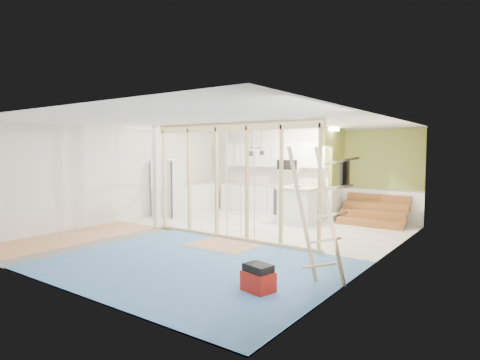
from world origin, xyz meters
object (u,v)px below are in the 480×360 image
Objects in this scene: toolbox at (258,279)px; ladder at (320,215)px; island at (300,205)px; fridge at (169,188)px.

toolbox is 0.24× the size of ladder.
island is 5.05m from ladder.
island is at bearing 100.90° from ladder.
ladder is (6.25, -3.03, 0.18)m from fridge.
ladder reaches higher than toolbox.
island reaches higher than toolbox.
fridge is at bearing 159.46° from toolbox.
toolbox is at bearing -68.91° from island.
ladder reaches higher than island.
fridge reaches higher than island.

